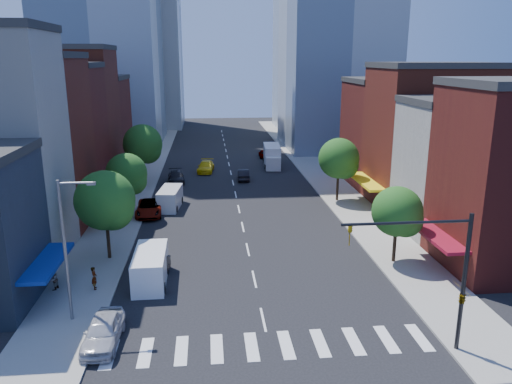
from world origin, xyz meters
TOP-DOWN VIEW (x-y plane):
  - ground at (0.00, 0.00)m, footprint 220.00×220.00m
  - sidewalk_left at (-12.50, 40.00)m, footprint 5.00×120.00m
  - sidewalk_right at (12.50, 40.00)m, footprint 5.00×120.00m
  - crosswalk at (0.00, -3.00)m, footprint 19.00×3.00m
  - bldg_left_2 at (-21.00, 20.50)m, footprint 12.00×9.00m
  - bldg_left_3 at (-21.00, 29.00)m, footprint 12.00×8.00m
  - bldg_left_4 at (-21.00, 37.50)m, footprint 12.00×9.00m
  - bldg_left_5 at (-21.00, 47.00)m, footprint 12.00×10.00m
  - bldg_right_1 at (21.00, 15.00)m, footprint 12.00×8.00m
  - bldg_right_2 at (21.00, 24.00)m, footprint 12.00×10.00m
  - bldg_right_3 at (21.00, 34.00)m, footprint 12.00×10.00m
  - tower_far_w at (-18.00, 95.00)m, footprint 18.00×18.00m
  - traffic_signal at (9.94, -4.50)m, footprint 7.24×2.24m
  - streetlight at (-11.81, 1.00)m, footprint 2.25×0.25m
  - tree_left_near at (-11.35, 10.92)m, footprint 4.80×4.80m
  - tree_left_mid at (-11.35, 21.92)m, footprint 4.20×4.20m
  - tree_left_far at (-11.35, 35.92)m, footprint 5.00×5.00m
  - tree_right_near at (11.65, 7.92)m, footprint 4.00×4.00m
  - tree_right_far at (11.65, 25.92)m, footprint 4.60×4.60m
  - parked_car_front at (-9.50, -1.82)m, footprint 2.07×4.84m
  - parked_car_second at (-7.50, 6.18)m, footprint 2.35×5.17m
  - parked_car_third at (-9.50, 22.82)m, footprint 2.78×5.73m
  - parked_car_rear at (-7.50, 36.95)m, footprint 2.54×5.23m
  - cargo_van_near at (-7.64, 6.09)m, footprint 2.36×5.64m
  - cargo_van_far at (-7.52, 25.13)m, footprint 2.65×5.37m
  - taxi at (-3.58, 42.93)m, footprint 2.67×5.47m
  - traffic_car_oncoming at (1.50, 37.57)m, footprint 1.67×4.39m
  - traffic_car_far at (6.03, 52.96)m, footprint 1.65×3.87m
  - box_truck at (6.48, 45.79)m, footprint 2.90×7.98m
  - pedestrian_near at (-11.46, 5.21)m, footprint 0.53×0.68m
  - pedestrian_far at (-14.32, 5.36)m, footprint 0.75×0.87m

SIDE VIEW (x-z plane):
  - ground at x=0.00m, z-range 0.00..0.00m
  - crosswalk at x=0.00m, z-range 0.00..0.01m
  - sidewalk_left at x=-12.50m, z-range 0.00..0.15m
  - sidewalk_right at x=12.50m, z-range 0.00..0.15m
  - traffic_car_far at x=6.03m, z-range 0.00..1.31m
  - traffic_car_oncoming at x=1.50m, z-range 0.00..1.43m
  - parked_car_rear at x=-7.50m, z-range 0.00..1.47m
  - taxi at x=-3.58m, z-range 0.00..1.53m
  - parked_car_third at x=-9.50m, z-range 0.00..1.57m
  - parked_car_front at x=-9.50m, z-range 0.00..1.63m
  - parked_car_second at x=-7.50m, z-range 0.00..1.64m
  - pedestrian_far at x=-14.32m, z-range 0.15..1.68m
  - pedestrian_near at x=-11.46m, z-range 0.15..1.82m
  - cargo_van_far at x=-7.52m, z-range -0.01..2.19m
  - cargo_van_near at x=-7.64m, z-range -0.01..2.38m
  - box_truck at x=6.48m, z-range -0.09..3.07m
  - traffic_signal at x=9.94m, z-range 0.16..8.16m
  - tree_right_near at x=11.65m, z-range 1.09..7.29m
  - tree_left_mid at x=-11.35m, z-range 1.20..7.85m
  - tree_right_far at x=11.65m, z-range 1.26..8.46m
  - tree_left_near at x=-11.35m, z-range 1.22..8.52m
  - tree_left_far at x=-11.35m, z-range 1.33..9.08m
  - streetlight at x=-11.81m, z-range 0.78..9.78m
  - bldg_right_1 at x=21.00m, z-range 0.00..12.00m
  - bldg_left_5 at x=-21.00m, z-range 0.00..13.00m
  - bldg_right_3 at x=21.00m, z-range 0.00..13.00m
  - bldg_left_3 at x=-21.00m, z-range 0.00..15.00m
  - bldg_right_2 at x=21.00m, z-range 0.00..15.00m
  - bldg_left_2 at x=-21.00m, z-range 0.00..16.00m
  - bldg_left_4 at x=-21.00m, z-range 0.00..17.00m
  - tower_far_w at x=-18.00m, z-range 0.00..56.00m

